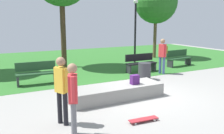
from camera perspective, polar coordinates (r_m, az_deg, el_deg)
The scene contains 14 objects.
ground_plane at distance 8.54m, azimuth 6.99°, elevation -6.64°, with size 28.00×28.00×0.00m, color gray.
grass_lawn at distance 15.70m, azimuth -9.91°, elevation 1.42°, with size 26.60×11.82×0.01m, color #2D6B28.
concrete_ledge at distance 8.07m, azimuth 0.99°, elevation -5.97°, with size 3.20×1.01×0.44m, color gray.
backpack_on_ledge at distance 8.20m, azimuth 5.40°, elevation -2.98°, with size 0.28×0.20×0.32m, color #4C1E66.
skater_performing_trick at distance 6.04m, azimuth -11.86°, elevation -4.33°, with size 0.31×0.40×1.72m.
skater_watching at distance 5.37m, azimuth -9.23°, elevation -6.50°, with size 0.30×0.41×1.68m.
skateboard_by_ledge at distance 6.40m, azimuth 7.51°, elevation -12.23°, with size 0.81×0.26×0.08m.
park_bench_by_oak at distance 10.28m, azimuth -17.51°, elevation -1.28°, with size 1.62×0.56×0.91m.
park_bench_near_path at distance 12.23m, azimuth 6.82°, elevation 1.06°, with size 1.61×0.52×0.91m.
park_bench_far_right at distance 14.26m, azimuth 15.52°, elevation 2.15°, with size 1.63×0.61×0.91m.
tree_leaning_ash at distance 17.07m, azimuth 10.42°, elevation 14.84°, with size 2.87×2.87×5.22m.
lamp_post at distance 14.84m, azimuth 5.56°, elevation 10.12°, with size 0.28×0.28×3.84m.
trash_bin at distance 10.68m, azimuth 7.72°, elevation -1.00°, with size 0.56×0.56×0.75m, color #333338.
pedestrian_with_backpack at distance 11.89m, azimuth 11.94°, elevation 3.29°, with size 0.40×0.42×1.71m.
Camera 1 is at (-4.65, -6.69, 2.58)m, focal length 38.51 mm.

